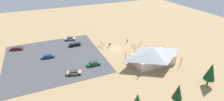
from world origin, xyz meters
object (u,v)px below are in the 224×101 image
lot_sign (101,43)px  bicycle_orange_back_row (99,46)px  bicycle_teal_yard_center (104,44)px  pine_mideast (178,92)px  bicycle_yellow_yard_left (145,46)px  bicycle_red_lone_east (135,47)px  bike_pavilion (153,55)px  car_green_second_row (94,63)px  bicycle_green_edge_south (133,45)px  car_black_back_corner (75,44)px  visitor_crossing_yard (146,48)px  pine_west (211,72)px  bicycle_blue_by_bin (102,48)px  bicycle_black_yard_right (139,46)px  bicycle_purple_edge_north (135,50)px  bicycle_silver_mid_cluster (108,48)px  bicycle_white_yard_front (109,46)px  visitor_near_lot (160,49)px  trash_bin (110,44)px  car_silver_end_stall (70,39)px  visitor_by_pavilion (127,41)px  bicycle_silver_near_porch (141,43)px  car_maroon_near_entry (17,48)px  car_tan_aisle_side (74,72)px  car_blue_front_row (48,56)px

lot_sign → bicycle_orange_back_row: size_ratio=1.31×
bicycle_teal_yard_center → bicycle_orange_back_row: (2.64, 1.21, -0.01)m
pine_mideast → bicycle_yellow_yard_left: size_ratio=3.60×
pine_mideast → bicycle_red_lone_east: size_ratio=4.39×
pine_mideast → bike_pavilion: bearing=-108.9°
bicycle_yellow_yard_left → car_green_second_row: bearing=12.6°
lot_sign → car_green_second_row: bearing=59.2°
bicycle_yellow_yard_left → bicycle_green_edge_south: size_ratio=0.99×
car_black_back_corner → visitor_crossing_yard: 29.18m
lot_sign → bicycle_yellow_yard_left: bearing=155.0°
pine_west → bicycle_blue_by_bin: bearing=-60.3°
pine_west → bicycle_yellow_yard_left: pine_west is taller
bicycle_red_lone_east → bicycle_black_yard_right: bearing=-178.5°
bicycle_purple_edge_north → visitor_crossing_yard: (-4.10, 1.57, 0.53)m
bicycle_silver_mid_cluster → bicycle_yellow_yard_left: bicycle_silver_mid_cluster is taller
bicycle_white_yard_front → visitor_near_lot: (-16.41, 11.49, 0.55)m
trash_bin → visitor_near_lot: 20.25m
visitor_crossing_yard → bicycle_orange_back_row: bearing=-32.4°
bicycle_orange_back_row → bicycle_red_lone_east: 14.58m
pine_west → visitor_crossing_yard: size_ratio=4.04×
car_green_second_row → car_silver_end_stall: bearing=-83.4°
bicycle_red_lone_east → bicycle_blue_by_bin: size_ratio=0.85×
trash_bin → bicycle_green_edge_south: size_ratio=0.52×
bicycle_red_lone_east → visitor_by_pavilion: 5.97m
bike_pavilion → pine_mideast: size_ratio=2.67×
pine_west → bicycle_teal_yard_center: pine_west is taller
pine_mideast → bicycle_white_yard_front: pine_mideast is taller
bicycle_yellow_yard_left → bike_pavilion: bearing=68.6°
bicycle_black_yard_right → visitor_near_lot: 8.46m
bicycle_silver_near_porch → visitor_crossing_yard: (1.28, 6.11, 0.54)m
car_black_back_corner → visitor_by_pavilion: visitor_by_pavilion is taller
lot_sign → car_black_back_corner: size_ratio=0.46×
bicycle_orange_back_row → car_maroon_near_entry: (30.64, -10.76, 0.34)m
bike_pavilion → visitor_crossing_yard: (-3.40, -9.04, -2.26)m
car_green_second_row → bicycle_yellow_yard_left: bearing=-167.4°
pine_west → bicycle_silver_mid_cluster: pine_west is taller
visitor_near_lot → car_maroon_near_entry: bearing=-24.9°
bicycle_green_edge_south → bicycle_orange_back_row: 14.14m
bicycle_black_yard_right → bicycle_red_lone_east: 2.06m
pine_mideast → car_tan_aisle_side: (19.85, -23.02, -3.32)m
car_green_second_row → bicycle_black_yard_right: bearing=-164.0°
bicycle_purple_edge_north → car_silver_end_stall: 29.56m
bike_pavilion → bicycle_red_lone_east: 13.01m
pine_mideast → bicycle_white_yard_front: size_ratio=3.70×
bike_pavilion → bicycle_orange_back_row: bearing=-56.6°
bicycle_orange_back_row → bicycle_silver_near_porch: 17.88m
car_green_second_row → car_blue_front_row: bearing=-40.6°
bicycle_red_lone_east → pine_mideast: bearing=77.9°
bicycle_blue_by_bin → car_maroon_near_entry: (31.28, -12.81, 0.32)m
car_blue_front_row → bicycle_purple_edge_north: bearing=166.7°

